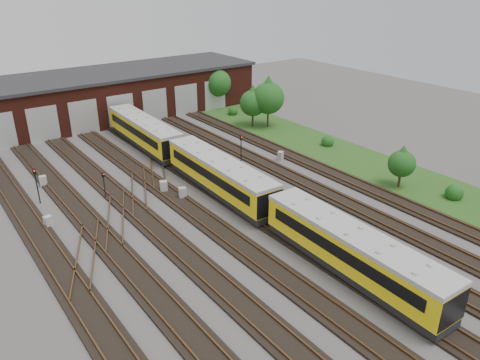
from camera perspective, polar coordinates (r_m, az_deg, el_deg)
ground at (r=36.82m, az=2.98°, el=-7.47°), size 120.00×120.00×0.00m
track_network at (r=37.06m, az=2.21°, el=-7.03°), size 30.40×70.00×0.33m
maintenance_shed at (r=69.03m, az=-18.68°, el=9.44°), size 51.00×12.50×6.35m
grass_verge at (r=55.32m, az=11.77°, el=3.26°), size 8.00×55.00×0.05m
metro_train at (r=43.47m, az=-2.48°, el=0.61°), size 3.24×47.22×3.13m
signal_mast_0 at (r=45.33m, az=-23.59°, el=-0.17°), size 0.28×0.26×3.38m
signal_mast_1 at (r=44.33m, az=-16.26°, el=-0.25°), size 0.25×0.24×2.62m
signal_mast_2 at (r=43.05m, az=-1.09°, el=0.33°), size 0.26×0.24×2.96m
signal_mast_3 at (r=50.94m, az=0.13°, el=4.29°), size 0.29×0.27×3.04m
relay_cabinet_0 at (r=41.50m, az=-22.34°, el=-4.73°), size 0.72×0.65×1.02m
relay_cabinet_1 at (r=49.45m, az=-22.87°, el=-0.13°), size 0.69×0.60×1.07m
relay_cabinet_2 at (r=44.94m, az=-9.29°, el=-0.80°), size 0.83×0.77×1.13m
relay_cabinet_3 at (r=43.41m, az=-7.01°, el=-1.61°), size 0.79×0.72×1.10m
relay_cabinet_4 at (r=52.03m, az=4.95°, el=2.92°), size 0.77×0.71×1.03m
tree_0 at (r=71.78m, az=-2.75°, el=12.11°), size 4.06×4.06×6.73m
tree_1 at (r=62.61m, az=1.58°, el=9.73°), size 3.46×3.46×5.73m
tree_2 at (r=62.39m, az=3.48°, el=10.40°), size 4.21×4.21×6.98m
tree_3 at (r=47.10m, az=19.17°, el=2.26°), size 2.62×2.62×4.34m
bush_0 at (r=47.31m, az=24.71°, el=-1.18°), size 1.62×1.62×1.62m
bush_1 at (r=57.24m, az=10.65°, el=4.85°), size 1.50×1.50×1.50m
bush_2 at (r=68.90m, az=-0.88°, el=8.52°), size 1.41×1.41×1.41m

